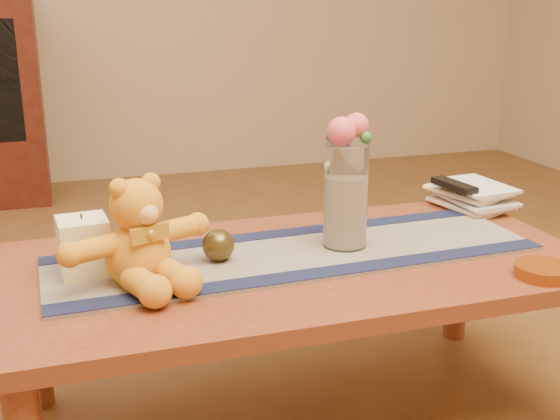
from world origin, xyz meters
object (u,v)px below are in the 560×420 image
object	(u,v)px
teddy_bear	(137,233)
pillar_candle	(84,246)
book_bottom	(450,209)
bronze_ball	(218,245)
glass_vase	(346,196)
amber_dish	(543,271)
tv_remote	(454,185)

from	to	relation	value
teddy_bear	pillar_candle	bearing A→B (deg)	119.71
teddy_bear	book_bottom	distance (m)	0.98
teddy_bear	bronze_ball	distance (m)	0.22
teddy_bear	glass_vase	xyz separation A→B (m)	(0.52, 0.08, 0.02)
amber_dish	glass_vase	bearing A→B (deg)	138.84
pillar_candle	book_bottom	world-z (taller)	pillar_candle
bronze_ball	amber_dish	world-z (taller)	bronze_ball
glass_vase	amber_dish	distance (m)	0.49
pillar_candle	amber_dish	bearing A→B (deg)	-18.14
tv_remote	amber_dish	world-z (taller)	tv_remote
teddy_bear	bronze_ball	bearing A→B (deg)	-2.36
book_bottom	bronze_ball	bearing A→B (deg)	-176.64
bronze_ball	book_bottom	bearing A→B (deg)	14.75
glass_vase	bronze_ball	bearing A→B (deg)	-179.07
pillar_candle	bronze_ball	distance (m)	0.31
glass_vase	tv_remote	distance (m)	0.46
glass_vase	tv_remote	size ratio (longest dim) A/B	1.62
book_bottom	amber_dish	world-z (taller)	amber_dish
pillar_candle	amber_dish	size ratio (longest dim) A/B	1.00
glass_vase	bronze_ball	xyz separation A→B (m)	(-0.33, -0.01, -0.09)
teddy_bear	amber_dish	world-z (taller)	teddy_bear
tv_remote	amber_dish	size ratio (longest dim) A/B	1.24
pillar_candle	book_bottom	size ratio (longest dim) A/B	0.58
pillar_candle	amber_dish	world-z (taller)	pillar_candle
pillar_candle	book_bottom	xyz separation A→B (m)	(1.05, 0.18, -0.06)
pillar_candle	glass_vase	size ratio (longest dim) A/B	0.50
bronze_ball	tv_remote	size ratio (longest dim) A/B	0.48
book_bottom	amber_dish	bearing A→B (deg)	-108.54
bronze_ball	amber_dish	size ratio (longest dim) A/B	0.60
glass_vase	book_bottom	xyz separation A→B (m)	(0.42, 0.19, -0.13)
tv_remote	book_bottom	bearing A→B (deg)	90.00
pillar_candle	glass_vase	bearing A→B (deg)	-1.10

